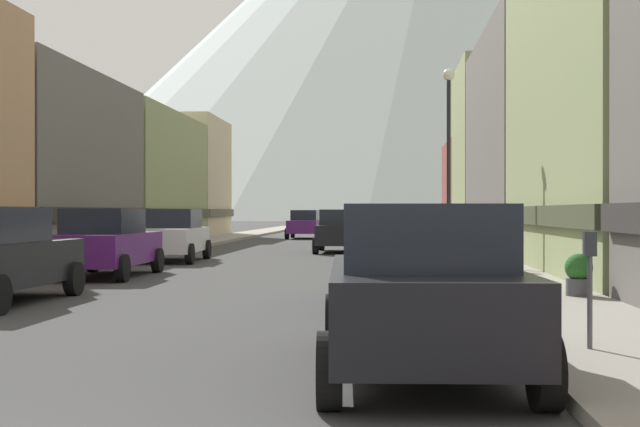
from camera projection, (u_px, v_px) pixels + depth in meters
The scene contains 20 objects.
sidewalk_left at pixel (180, 246), 40.28m from camera, with size 2.50×100.00×0.15m, color gray.
sidewalk_right at pixel (446, 246), 39.33m from camera, with size 2.50×100.00×0.15m, color gray.
storefront_left_2 at pixel (10, 168), 32.93m from camera, with size 7.44×11.83×7.06m.
storefront_left_3 at pixel (125, 180), 45.83m from camera, with size 6.44×13.53×7.01m.
storefront_left_4 at pixel (155, 180), 56.93m from camera, with size 9.23×8.19×7.90m.
storefront_right_2 at pixel (558, 146), 35.64m from camera, with size 6.63×13.89×9.20m.
storefront_right_3 at pixel (527, 156), 47.13m from camera, with size 7.87×8.56×9.88m.
storefront_right_4 at pixel (494, 191), 56.05m from camera, with size 6.53×9.16×6.28m.
car_left_2 at pixel (106, 242), 22.04m from camera, with size 2.11×4.42×1.78m.
car_left_3 at pixel (172, 235), 28.95m from camera, with size 2.23×4.47×1.78m.
car_right_0 at pixel (421, 289), 8.86m from camera, with size 2.24×4.48×1.78m.
car_right_1 at pixel (405, 256), 15.37m from camera, with size 2.21×4.47×1.78m.
car_driving_0 at pixel (305, 224), 53.32m from camera, with size 2.06×4.40×1.78m.
car_driving_1 at pixel (341, 231), 35.29m from camera, with size 2.06×4.40×1.78m.
parking_meter_near at pixel (590, 273), 9.63m from camera, with size 0.14×0.10×1.33m.
potted_plant_1 at pixel (579, 274), 15.66m from camera, with size 0.51×0.51×0.78m.
pedestrian_0 at pixel (116, 234), 30.60m from camera, with size 0.36×0.36×1.61m.
pedestrian_1 at pixel (491, 243), 22.67m from camera, with size 0.36×0.36×1.54m.
streetlamp_right at pixel (449, 136), 25.59m from camera, with size 0.36×0.36×5.86m.
mountain_backdrop at pixel (457, 10), 262.02m from camera, with size 258.72×258.72×128.03m, color silver.
Camera 1 is at (3.43, -4.65, 1.71)m, focal length 47.71 mm.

